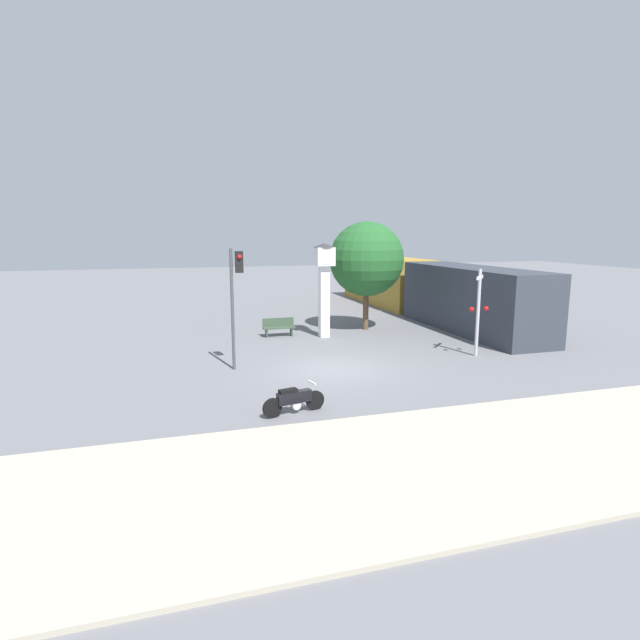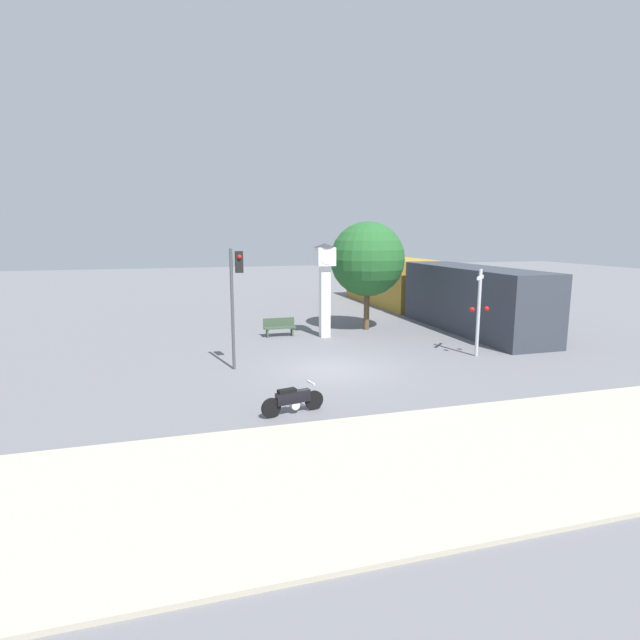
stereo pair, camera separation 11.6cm
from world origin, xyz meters
TOP-DOWN VIEW (x-y plane):
  - ground_plane at (0.00, 0.00)m, footprint 120.00×120.00m
  - sidewalk_strip at (0.00, -8.22)m, footprint 36.00×6.00m
  - motorcycle at (-2.58, -4.22)m, footprint 1.93×0.60m
  - clock_tower at (1.44, 5.91)m, footprint 1.07×1.07m
  - freight_train at (9.44, 10.71)m, footprint 2.80×21.54m
  - traffic_light at (-3.52, 1.07)m, footprint 0.50×0.35m
  - railroad_crossing_signal at (6.47, 0.26)m, footprint 0.90×0.82m
  - street_tree at (4.16, 7.12)m, footprint 3.95×3.95m
  - bench at (-0.73, 6.68)m, footprint 1.60×0.44m

SIDE VIEW (x-z plane):
  - ground_plane at x=0.00m, z-range 0.00..0.00m
  - sidewalk_strip at x=0.00m, z-range 0.00..0.10m
  - motorcycle at x=-2.58m, z-range -0.02..0.85m
  - bench at x=-0.73m, z-range 0.03..0.95m
  - freight_train at x=9.44m, z-range 0.00..3.40m
  - railroad_crossing_signal at x=6.47m, z-range 0.17..3.86m
  - clock_tower at x=1.44m, z-range 0.75..5.42m
  - traffic_light at x=-3.52m, z-range 0.85..5.44m
  - street_tree at x=4.16m, z-range 0.90..6.67m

